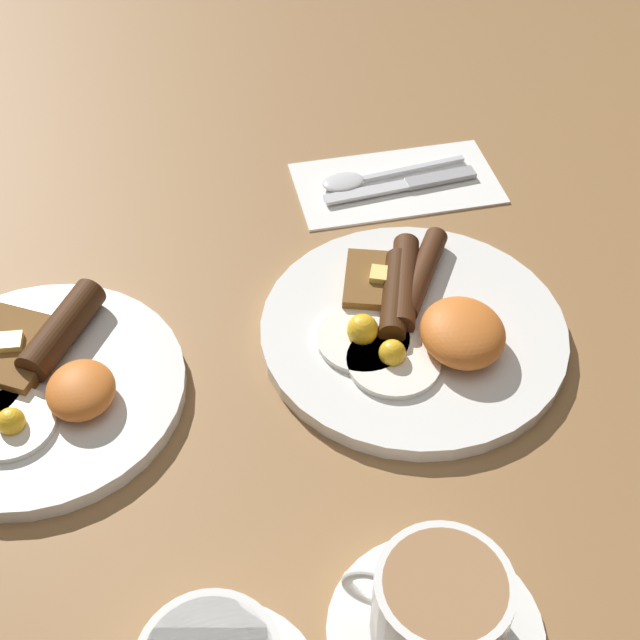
{
  "coord_description": "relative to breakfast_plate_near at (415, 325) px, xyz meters",
  "views": [
    {
      "loc": [
        -0.54,
        0.17,
        0.6
      ],
      "look_at": [
        0.01,
        0.08,
        0.03
      ],
      "focal_mm": 50.0,
      "sensor_mm": 36.0,
      "label": 1
    }
  ],
  "objects": [
    {
      "name": "breakfast_plate_near",
      "position": [
        0.0,
        0.0,
        0.0
      ],
      "size": [
        0.28,
        0.28,
        0.05
      ],
      "color": "white",
      "rests_on": "ground_plane"
    },
    {
      "name": "spoon",
      "position": [
        0.23,
        0.01,
        -0.01
      ],
      "size": [
        0.05,
        0.17,
        0.01
      ],
      "rotation": [
        0.0,
        0.0,
        1.74
      ],
      "color": "silver",
      "rests_on": "napkin"
    },
    {
      "name": "ground_plane",
      "position": [
        -0.0,
        0.0,
        -0.01
      ],
      "size": [
        3.0,
        3.0,
        0.0
      ],
      "primitive_type": "plane",
      "color": "olive"
    },
    {
      "name": "teacup_near",
      "position": [
        -0.28,
        0.05,
        0.02
      ],
      "size": [
        0.15,
        0.15,
        0.07
      ],
      "color": "white",
      "rests_on": "ground_plane"
    },
    {
      "name": "knife",
      "position": [
        0.21,
        -0.04,
        -0.01
      ],
      "size": [
        0.04,
        0.18,
        0.01
      ],
      "rotation": [
        0.0,
        0.0,
        1.71
      ],
      "color": "silver",
      "rests_on": "napkin"
    },
    {
      "name": "napkin",
      "position": [
        0.23,
        -0.03,
        -0.01
      ],
      "size": [
        0.13,
        0.23,
        0.01
      ],
      "primitive_type": "cube",
      "rotation": [
        0.0,
        0.0,
        0.05
      ],
      "color": "white",
      "rests_on": "ground_plane"
    },
    {
      "name": "breakfast_plate_far",
      "position": [
        -0.02,
        0.33,
        -0.0
      ],
      "size": [
        0.25,
        0.25,
        0.04
      ],
      "color": "white",
      "rests_on": "ground_plane"
    }
  ]
}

